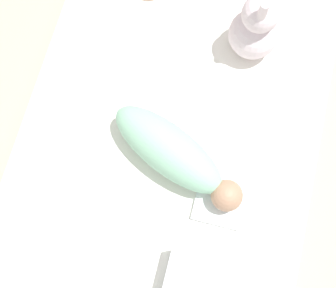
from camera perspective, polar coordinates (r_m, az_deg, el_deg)
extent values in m
plane|color=#B2A893|center=(1.89, 0.02, -1.10)|extent=(12.00, 12.00, 0.00)
cube|color=white|center=(1.80, 0.02, -0.35)|extent=(1.51, 1.08, 0.18)
cube|color=white|center=(1.67, 6.64, -5.54)|extent=(0.25, 0.17, 0.02)
ellipsoid|color=#99D6B2|center=(1.61, -0.02, -0.63)|extent=(0.34, 0.48, 0.17)
sphere|color=tan|center=(1.60, 7.18, -6.26)|extent=(0.11, 0.11, 0.11)
sphere|color=silver|center=(1.80, 10.40, 13.07)|extent=(0.19, 0.19, 0.19)
sphere|color=silver|center=(1.68, 11.25, 15.31)|extent=(0.13, 0.13, 0.13)
cylinder|color=silver|center=(1.60, 11.53, 15.65)|extent=(0.03, 0.03, 0.07)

